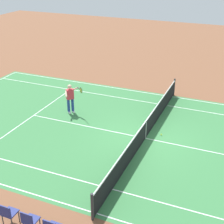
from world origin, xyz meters
TOP-DOWN VIEW (x-y plane):
  - ground_plane at (0.00, 0.00)m, footprint 60.00×60.00m
  - court_slab at (0.00, 0.00)m, footprint 24.20×11.40m
  - court_line_markings at (0.00, 0.00)m, footprint 23.85×11.05m
  - tennis_net at (0.00, 0.00)m, footprint 0.10×11.70m
  - tennis_player_near at (4.67, -1.12)m, footprint 1.16×0.75m
  - tennis_ball at (-0.62, -0.59)m, footprint 0.07×0.07m
  - spectator_chair_5 at (1.56, 7.08)m, footprint 0.44×0.44m
  - spectator_chair_6 at (2.38, 7.08)m, footprint 0.44×0.44m

SIDE VIEW (x-z plane):
  - ground_plane at x=0.00m, z-range 0.00..0.00m
  - court_slab at x=0.00m, z-range 0.00..0.00m
  - court_line_markings at x=0.00m, z-range 0.00..0.01m
  - tennis_ball at x=-0.62m, z-range 0.00..0.07m
  - tennis_net at x=0.00m, z-range -0.05..1.03m
  - spectator_chair_5 at x=1.56m, z-range 0.08..0.96m
  - spectator_chair_6 at x=2.38m, z-range 0.08..0.96m
  - tennis_player_near at x=4.67m, z-range 0.08..1.78m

